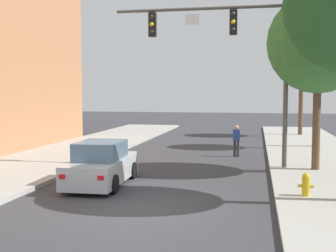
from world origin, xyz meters
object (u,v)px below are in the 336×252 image
(traffic_signal_mast, at_px, (235,45))
(pedestrian_crossing_road, at_px, (236,139))
(street_tree_farthest, at_px, (302,62))
(car_lead_silver, at_px, (102,165))
(street_tree_second, at_px, (319,43))
(fire_hydrant, at_px, (306,184))
(street_tree_third, at_px, (319,51))

(traffic_signal_mast, distance_m, pedestrian_crossing_road, 5.84)
(pedestrian_crossing_road, xyz_separation_m, street_tree_farthest, (4.26, 11.50, 4.70))
(car_lead_silver, distance_m, street_tree_farthest, 21.94)
(street_tree_second, bearing_deg, pedestrian_crossing_road, 130.74)
(fire_hydrant, relative_size, street_tree_third, 0.10)
(pedestrian_crossing_road, relative_size, street_tree_third, 0.23)
(fire_hydrant, xyz_separation_m, street_tree_third, (1.97, 13.15, 5.25))
(pedestrian_crossing_road, distance_m, street_tree_third, 7.84)
(traffic_signal_mast, height_order, fire_hydrant, traffic_signal_mast)
(traffic_signal_mast, xyz_separation_m, car_lead_silver, (-4.49, -4.27, -4.66))
(car_lead_silver, xyz_separation_m, street_tree_farthest, (8.71, 19.53, 4.89))
(traffic_signal_mast, bearing_deg, street_tree_second, -3.98)
(traffic_signal_mast, bearing_deg, fire_hydrant, -64.32)
(traffic_signal_mast, distance_m, car_lead_silver, 7.76)
(traffic_signal_mast, bearing_deg, car_lead_silver, -136.47)
(street_tree_third, bearing_deg, street_tree_farthest, 91.95)
(pedestrian_crossing_road, xyz_separation_m, fire_hydrant, (2.53, -8.95, -0.41))
(pedestrian_crossing_road, bearing_deg, traffic_signal_mast, -89.44)
(traffic_signal_mast, distance_m, street_tree_second, 3.41)
(street_tree_second, bearing_deg, street_tree_farthest, 86.97)
(fire_hydrant, distance_m, street_tree_farthest, 21.15)
(pedestrian_crossing_road, distance_m, fire_hydrant, 9.31)
(traffic_signal_mast, distance_m, fire_hydrant, 7.55)
(pedestrian_crossing_road, height_order, street_tree_farthest, street_tree_farthest)
(street_tree_second, xyz_separation_m, street_tree_third, (1.07, 8.19, 0.40))
(traffic_signal_mast, relative_size, car_lead_silver, 1.75)
(car_lead_silver, bearing_deg, traffic_signal_mast, 43.53)
(street_tree_second, xyz_separation_m, street_tree_farthest, (0.82, 15.49, 0.26))
(street_tree_farthest, bearing_deg, street_tree_second, -93.03)
(traffic_signal_mast, distance_m, street_tree_third, 9.13)
(street_tree_second, relative_size, street_tree_third, 1.01)
(pedestrian_crossing_road, relative_size, street_tree_second, 0.22)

